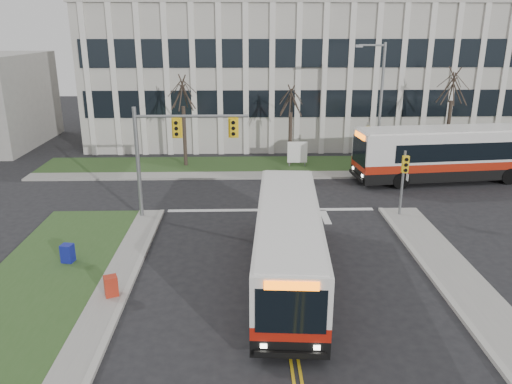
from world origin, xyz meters
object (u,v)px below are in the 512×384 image
object	(u,v)px
streetlight	(379,101)
newspaper_box_red	(111,287)
bus_cross	(454,155)
newspaper_box_blue	(68,254)
bus_main	(288,245)
directory_sign	(297,152)

from	to	relation	value
streetlight	newspaper_box_red	xyz separation A→B (m)	(-14.83, -17.82, -4.72)
bus_cross	newspaper_box_blue	size ratio (longest dim) A/B	14.29
newspaper_box_blue	newspaper_box_red	distance (m)	4.09
bus_main	newspaper_box_red	world-z (taller)	bus_main
newspaper_box_blue	bus_main	bearing A→B (deg)	1.79
bus_main	bus_cross	bearing A→B (deg)	52.11
bus_main	newspaper_box_red	xyz separation A→B (m)	(-7.04, -1.44, -1.08)
bus_main	bus_cross	distance (m)	18.89
bus_main	directory_sign	bearing A→B (deg)	86.92
bus_main	newspaper_box_blue	size ratio (longest dim) A/B	12.25
streetlight	newspaper_box_blue	world-z (taller)	streetlight
directory_sign	bus_main	world-z (taller)	bus_main
streetlight	bus_main	xyz separation A→B (m)	(-7.79, -16.37, -3.64)
streetlight	bus_cross	world-z (taller)	streetlight
streetlight	directory_sign	size ratio (longest dim) A/B	4.60
bus_main	newspaper_box_red	distance (m)	7.27
directory_sign	newspaper_box_red	size ratio (longest dim) A/B	2.11
bus_cross	newspaper_box_red	xyz separation A→B (m)	(-19.70, -15.47, -1.34)
directory_sign	bus_main	bearing A→B (deg)	-97.27
newspaper_box_red	bus_main	bearing A→B (deg)	-10.74
bus_main	newspaper_box_blue	world-z (taller)	bus_main
streetlight	newspaper_box_blue	size ratio (longest dim) A/B	9.68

